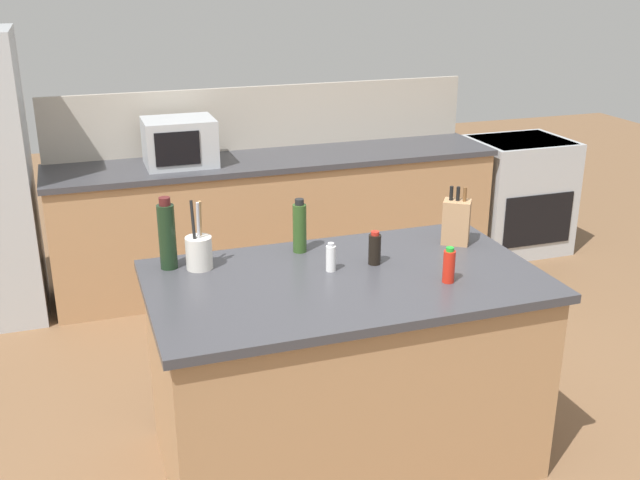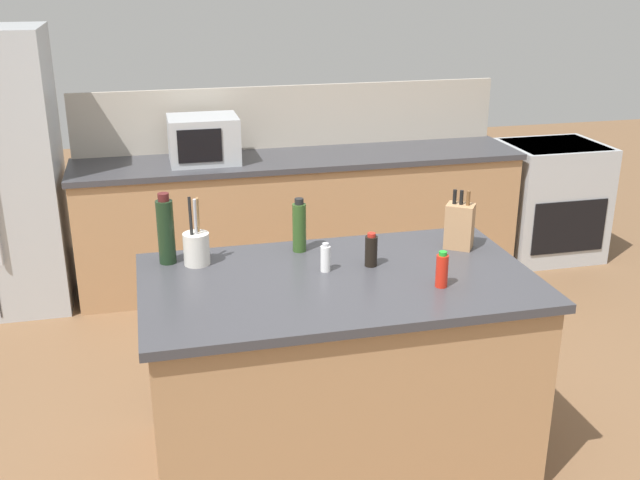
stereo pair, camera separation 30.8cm
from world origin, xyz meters
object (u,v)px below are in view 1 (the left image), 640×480
utensil_crock (199,251)px  olive_oil_bottle (300,227)px  microwave (179,142)px  hot_sauce_bottle (449,266)px  knife_block (456,221)px  soy_sauce_bottle (375,249)px  wine_bottle (167,235)px  salt_shaker (331,258)px  range_oven (517,194)px

utensil_crock → olive_oil_bottle: (0.49, 0.06, 0.04)m
microwave → hot_sauce_bottle: 2.52m
knife_block → olive_oil_bottle: 0.77m
knife_block → utensil_crock: 1.26m
soy_sauce_bottle → olive_oil_bottle: (-0.28, 0.26, 0.05)m
microwave → wine_bottle: (-0.34, -1.84, -0.00)m
microwave → salt_shaker: (0.34, -2.11, -0.10)m
hot_sauce_bottle → soy_sauce_bottle: hot_sauce_bottle is taller
range_oven → hot_sauce_bottle: (-1.93, -2.40, 0.55)m
knife_block → olive_oil_bottle: knife_block is taller
range_oven → knife_block: bearing=-130.2°
range_oven → olive_oil_bottle: (-2.43, -1.84, 0.60)m
microwave → hot_sauce_bottle: microwave is taller
range_oven → wine_bottle: bearing=-148.9°
hot_sauce_bottle → knife_block: bearing=58.2°
knife_block → soy_sauce_bottle: (-0.48, -0.12, -0.04)m
range_oven → hot_sauce_bottle: bearing=-128.9°
soy_sauce_bottle → olive_oil_bottle: bearing=136.8°
range_oven → salt_shaker: salt_shaker is taller
utensil_crock → knife_block: bearing=-3.8°
olive_oil_bottle → salt_shaker: bearing=-77.6°
range_oven → soy_sauce_bottle: bearing=-135.8°
microwave → salt_shaker: bearing=-80.7°
olive_oil_bottle → hot_sauce_bottle: bearing=-48.1°
utensil_crock → wine_bottle: wine_bottle is taller
hot_sauce_bottle → soy_sauce_bottle: (-0.22, 0.30, -0.00)m
microwave → wine_bottle: 1.87m
utensil_crock → wine_bottle: 0.16m
utensil_crock → salt_shaker: bearing=-21.6°
range_oven → knife_block: 2.66m
utensil_crock → olive_oil_bottle: bearing=6.4°
knife_block → hot_sauce_bottle: (-0.26, -0.42, -0.04)m
utensil_crock → soy_sauce_bottle: utensil_crock is taller
salt_shaker → olive_oil_bottle: (-0.06, 0.28, 0.06)m
salt_shaker → soy_sauce_bottle: (0.22, 0.01, 0.01)m
salt_shaker → hot_sauce_bottle: (0.44, -0.28, 0.01)m
range_oven → soy_sauce_bottle: (-2.16, -2.10, 0.55)m
hot_sauce_bottle → olive_oil_bottle: 0.75m
hot_sauce_bottle → olive_oil_bottle: (-0.50, 0.56, 0.05)m
microwave → soy_sauce_bottle: size_ratio=2.99×
salt_shaker → soy_sauce_bottle: bearing=3.6°
microwave → range_oven: bearing=-0.0°
microwave → hot_sauce_bottle: (0.79, -2.40, -0.08)m
olive_oil_bottle → microwave: bearing=98.8°
knife_block → soy_sauce_bottle: 0.50m
range_oven → utensil_crock: bearing=-147.1°
utensil_crock → hot_sauce_bottle: 1.12m
utensil_crock → soy_sauce_bottle: (0.77, -0.21, -0.01)m
microwave → salt_shaker: microwave is taller
range_oven → microwave: bearing=180.0°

